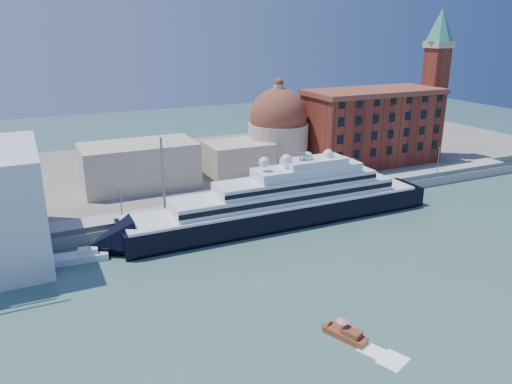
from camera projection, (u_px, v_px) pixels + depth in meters
ground at (316, 267)px, 94.70m from camera, size 400.00×400.00×0.00m
quay at (243, 206)px, 123.52m from camera, size 180.00×10.00×2.50m
land at (192, 167)px, 158.82m from camera, size 260.00×72.00×2.00m
quay_fence at (251, 204)px, 119.07m from camera, size 180.00×0.10×1.20m
superyacht at (270, 207)px, 113.83m from camera, size 81.64×11.32×24.40m
service_barge at (80, 257)px, 97.30m from camera, size 11.32×4.65×2.48m
water_taxi at (346, 334)px, 72.90m from camera, size 4.56×7.01×3.17m
warehouse at (372, 126)px, 155.97m from camera, size 43.00×19.00×23.25m
campanile at (436, 74)px, 160.92m from camera, size 8.40×8.40×47.00m
church at (230, 145)px, 143.42m from camera, size 66.00×18.00×25.50m
lamp_posts at (196, 181)px, 114.21m from camera, size 120.80×2.40×18.00m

